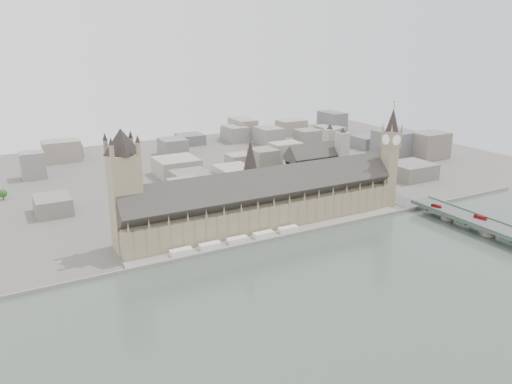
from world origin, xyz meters
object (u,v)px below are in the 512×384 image
victoria_tower (125,185)px  red_bus_north (436,206)px  palace_of_westminster (263,202)px  elizabeth_tower (390,151)px  car_silver (481,217)px  westminster_bridge (482,227)px  red_bus_south (480,217)px  westminster_abbey (316,167)px  car_approach (391,186)px

victoria_tower → red_bus_north: 289.22m
palace_of_westminster → elizabeth_tower: elizabeth_tower is taller
red_bus_north → car_silver: red_bus_north is taller
westminster_bridge → elizabeth_tower: bearing=104.1°
elizabeth_tower → westminster_bridge: (24.00, -95.50, -52.96)m
westminster_bridge → car_silver: bearing=45.2°
red_bus_south → car_silver: red_bus_south is taller
westminster_bridge → car_silver: size_ratio=74.65×
westminster_bridge → red_bus_north: red_bus_north is taller
red_bus_north → palace_of_westminster: bearing=134.2°
victoria_tower → westminster_bridge: victoria_tower is taller
westminster_abbey → car_silver: bearing=-71.8°
palace_of_westminster → westminster_bridge: 195.05m
elizabeth_tower → victoria_tower: size_ratio=1.07×
red_bus_north → car_silver: size_ratio=2.24×
westminster_abbey → car_silver: westminster_abbey is taller
westminster_bridge → car_approach: 118.51m
palace_of_westminster → car_silver: palace_of_westminster is taller
elizabeth_tower → red_bus_south: (28.26, -89.64, -46.22)m
palace_of_westminster → car_approach: size_ratio=60.36×
elizabeth_tower → car_approach: bearing=39.2°
elizabeth_tower → red_bus_north: 69.49m
victoria_tower → westminster_abbey: victoria_tower is taller
palace_of_westminster → red_bus_north: palace_of_westminster is taller
westminster_bridge → red_bus_south: size_ratio=28.00×
westminster_abbey → car_approach: 85.71m
westminster_abbey → car_silver: (57.83, -175.69, -14.11)m
red_bus_south → victoria_tower: bearing=146.0°
palace_of_westminster → car_approach: (165.92, 11.11, -11.82)m
red_bus_north → red_bus_south: bearing=-100.9°
car_approach → victoria_tower: bearing=175.2°
westminster_abbey → car_approach: size_ratio=15.49×
westminster_abbey → victoria_tower: bearing=-163.5°
palace_of_westminster → westminster_bridge: bearing=-33.5°
victoria_tower → red_bus_south: (288.26, -107.64, -43.34)m
red_bus_south → westminster_abbey: bearing=93.9°
victoria_tower → westminster_abbey: (232.92, 69.00, -30.12)m
westminster_abbey → red_bus_north: westminster_abbey is taller
westminster_abbey → red_bus_south: 185.57m
red_bus_north → car_silver: bearing=-97.3°
red_bus_south → car_approach: size_ratio=2.64×
car_silver → car_approach: (-2.84, 111.50, -0.08)m
elizabeth_tower → car_approach: 59.39m
victoria_tower → red_bus_south: 310.74m
westminster_bridge → red_bus_north: size_ratio=33.38×
palace_of_westminster → elizabeth_tower: bearing=-4.8°
red_bus_south → elizabeth_tower: bearing=94.0°
red_bus_south → car_approach: 112.45m
westminster_bridge → red_bus_north: bearing=97.1°
palace_of_westminster → red_bus_north: 167.63m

